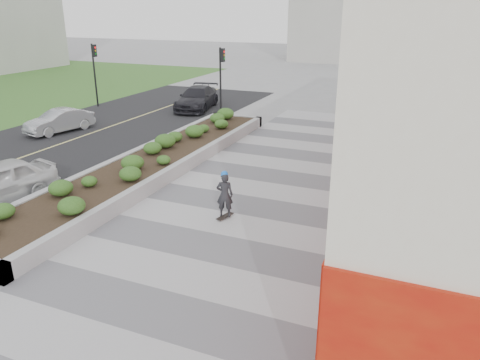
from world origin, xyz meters
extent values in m
plane|color=gray|center=(0.00, 0.00, 0.00)|extent=(160.00, 160.00, 0.00)
cube|color=#A8A8AD|center=(0.00, 3.00, 0.01)|extent=(8.00, 36.00, 0.01)
cube|color=#B12A0D|center=(4.02, 9.00, 1.50)|extent=(0.12, 24.00, 3.00)
cube|color=#9E9EA0|center=(-5.50, 15.85, 0.28)|extent=(3.00, 0.30, 0.55)
cube|color=#9E9EA0|center=(-6.85, 7.00, 0.28)|extent=(0.30, 18.00, 0.55)
cube|color=#9E9EA0|center=(-4.15, 7.00, 0.28)|extent=(0.30, 18.00, 0.55)
cube|color=#2D2116|center=(-5.50, 7.00, 0.25)|extent=(2.40, 17.40, 0.50)
cube|color=black|center=(-12.00, 7.00, 0.00)|extent=(10.00, 40.00, 0.00)
cylinder|color=black|center=(-7.30, 17.50, 2.10)|extent=(0.12, 0.12, 4.20)
cube|color=black|center=(-7.12, 17.50, 3.75)|extent=(0.18, 0.28, 0.80)
cylinder|color=black|center=(-16.50, 17.00, 2.10)|extent=(0.12, 0.12, 4.20)
cube|color=black|center=(-16.32, 17.00, 3.75)|extent=(0.18, 0.28, 0.80)
cylinder|color=#595654|center=(0.50, 3.00, 0.00)|extent=(0.44, 0.44, 0.01)
cube|color=black|center=(-0.70, 3.76, 0.07)|extent=(0.36, 0.75, 0.02)
imported|color=#26272C|center=(-0.70, 3.76, 0.81)|extent=(0.62, 0.51, 1.47)
sphere|color=blue|center=(-0.70, 3.76, 1.51)|extent=(0.23, 0.23, 0.23)
imported|color=#B5B8BE|center=(-13.73, 10.42, 0.62)|extent=(2.18, 3.95, 1.23)
imported|color=black|center=(-9.74, 18.90, 0.73)|extent=(3.03, 5.35, 1.46)
camera|label=1|loc=(5.16, -8.80, 6.43)|focal=35.00mm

